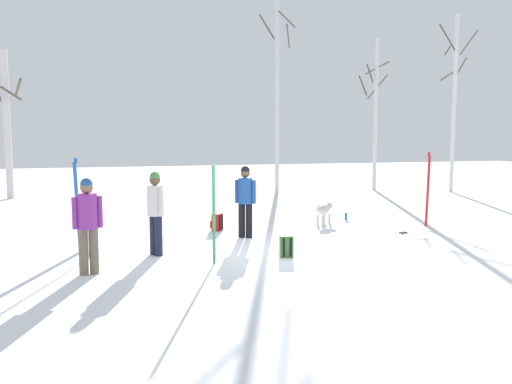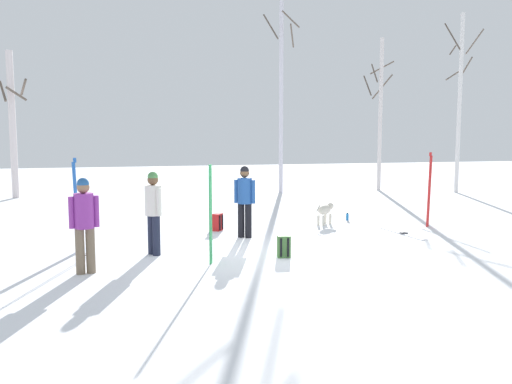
{
  "view_description": "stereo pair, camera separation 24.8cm",
  "coord_description": "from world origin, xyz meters",
  "px_view_note": "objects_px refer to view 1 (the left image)",
  "views": [
    {
      "loc": [
        -3.17,
        -10.49,
        2.51
      ],
      "look_at": [
        0.36,
        2.66,
        1.0
      ],
      "focal_mm": 37.88,
      "sensor_mm": 36.0,
      "label": 1
    },
    {
      "loc": [
        -2.93,
        -10.55,
        2.51
      ],
      "look_at": [
        0.36,
        2.66,
        1.0
      ],
      "focal_mm": 37.88,
      "sensor_mm": 36.0,
      "label": 2
    }
  ],
  "objects_px": {
    "backpack_0": "(217,222)",
    "birch_tree_0": "(7,123)",
    "birch_tree_3": "(454,100)",
    "ski_pair_lying_0": "(402,233)",
    "birch_tree_2": "(375,112)",
    "backpack_1": "(286,246)",
    "water_bottle_0": "(346,216)",
    "person_1": "(155,208)",
    "ski_pair_planted_2": "(214,215)",
    "person_0": "(245,197)",
    "dog": "(324,210)",
    "ski_pair_planted_1": "(77,206)",
    "birch_tree_1": "(277,95)",
    "ski_pair_planted_0": "(428,190)",
    "person_2": "(88,220)",
    "ski_poles_0": "(87,221)"
  },
  "relations": [
    {
      "from": "backpack_0",
      "to": "birch_tree_0",
      "type": "relative_size",
      "value": 0.08
    },
    {
      "from": "birch_tree_3",
      "to": "birch_tree_0",
      "type": "bearing_deg",
      "value": 172.23
    },
    {
      "from": "ski_pair_lying_0",
      "to": "birch_tree_2",
      "type": "bearing_deg",
      "value": 66.62
    },
    {
      "from": "backpack_1",
      "to": "water_bottle_0",
      "type": "distance_m",
      "value": 5.04
    },
    {
      "from": "person_1",
      "to": "ski_pair_planted_2",
      "type": "relative_size",
      "value": 0.9
    },
    {
      "from": "person_0",
      "to": "birch_tree_2",
      "type": "xyz_separation_m",
      "value": [
        8.01,
        8.98,
        2.4
      ]
    },
    {
      "from": "backpack_0",
      "to": "birch_tree_3",
      "type": "xyz_separation_m",
      "value": [
        11.26,
        6.32,
        3.64
      ]
    },
    {
      "from": "backpack_1",
      "to": "birch_tree_3",
      "type": "height_order",
      "value": "birch_tree_3"
    },
    {
      "from": "person_0",
      "to": "dog",
      "type": "xyz_separation_m",
      "value": [
        2.54,
        1.26,
        -0.59
      ]
    },
    {
      "from": "person_1",
      "to": "ski_pair_planted_1",
      "type": "height_order",
      "value": "ski_pair_planted_1"
    },
    {
      "from": "ski_pair_lying_0",
      "to": "water_bottle_0",
      "type": "xyz_separation_m",
      "value": [
        -0.49,
        2.27,
        0.09
      ]
    },
    {
      "from": "person_0",
      "to": "birch_tree_1",
      "type": "height_order",
      "value": "birch_tree_1"
    },
    {
      "from": "dog",
      "to": "ski_pair_planted_0",
      "type": "xyz_separation_m",
      "value": [
        2.56,
        -0.96,
        0.6
      ]
    },
    {
      "from": "person_0",
      "to": "birch_tree_2",
      "type": "bearing_deg",
      "value": 48.28
    },
    {
      "from": "ski_pair_planted_2",
      "to": "backpack_0",
      "type": "relative_size",
      "value": 4.34
    },
    {
      "from": "dog",
      "to": "ski_pair_planted_0",
      "type": "distance_m",
      "value": 2.8
    },
    {
      "from": "birch_tree_1",
      "to": "dog",
      "type": "bearing_deg",
      "value": -97.77
    },
    {
      "from": "ski_pair_planted_1",
      "to": "birch_tree_0",
      "type": "bearing_deg",
      "value": 106.21
    },
    {
      "from": "ski_pair_planted_2",
      "to": "birch_tree_0",
      "type": "relative_size",
      "value": 0.34
    },
    {
      "from": "person_2",
      "to": "person_0",
      "type": "bearing_deg",
      "value": 36.16
    },
    {
      "from": "backpack_1",
      "to": "water_bottle_0",
      "type": "bearing_deg",
      "value": 51.85
    },
    {
      "from": "backpack_0",
      "to": "birch_tree_1",
      "type": "bearing_deg",
      "value": 62.89
    },
    {
      "from": "ski_poles_0",
      "to": "birch_tree_3",
      "type": "xyz_separation_m",
      "value": [
        14.32,
        8.69,
        3.1
      ]
    },
    {
      "from": "person_0",
      "to": "backpack_0",
      "type": "height_order",
      "value": "person_0"
    },
    {
      "from": "person_2",
      "to": "birch_tree_1",
      "type": "height_order",
      "value": "birch_tree_1"
    },
    {
      "from": "ski_pair_planted_2",
      "to": "dog",
      "type": "bearing_deg",
      "value": 44.15
    },
    {
      "from": "person_1",
      "to": "ski_pair_planted_1",
      "type": "bearing_deg",
      "value": 155.42
    },
    {
      "from": "ski_pair_planted_1",
      "to": "backpack_1",
      "type": "relative_size",
      "value": 4.51
    },
    {
      "from": "person_1",
      "to": "dog",
      "type": "distance_m",
      "value": 5.44
    },
    {
      "from": "dog",
      "to": "birch_tree_3",
      "type": "distance_m",
      "value": 10.84
    },
    {
      "from": "water_bottle_0",
      "to": "birch_tree_3",
      "type": "relative_size",
      "value": 0.03
    },
    {
      "from": "ski_pair_planted_0",
      "to": "backpack_0",
      "type": "relative_size",
      "value": 4.51
    },
    {
      "from": "ski_poles_0",
      "to": "person_1",
      "type": "bearing_deg",
      "value": -1.0
    },
    {
      "from": "ski_pair_planted_1",
      "to": "backpack_1",
      "type": "height_order",
      "value": "ski_pair_planted_1"
    },
    {
      "from": "ski_pair_lying_0",
      "to": "birch_tree_1",
      "type": "xyz_separation_m",
      "value": [
        -0.31,
        9.56,
        4.04
      ]
    },
    {
      "from": "birch_tree_0",
      "to": "ski_pair_planted_2",
      "type": "bearing_deg",
      "value": -65.34
    },
    {
      "from": "water_bottle_0",
      "to": "person_1",
      "type": "bearing_deg",
      "value": -151.16
    },
    {
      "from": "birch_tree_1",
      "to": "person_1",
      "type": "bearing_deg",
      "value": -119.25
    },
    {
      "from": "ski_pair_planted_2",
      "to": "ski_pair_planted_0",
      "type": "bearing_deg",
      "value": 22.99
    },
    {
      "from": "ski_pair_planted_1",
      "to": "birch_tree_1",
      "type": "height_order",
      "value": "birch_tree_1"
    },
    {
      "from": "person_2",
      "to": "dog",
      "type": "relative_size",
      "value": 2.4
    },
    {
      "from": "ski_pair_planted_0",
      "to": "birch_tree_1",
      "type": "distance_m",
      "value": 9.41
    },
    {
      "from": "backpack_0",
      "to": "birch_tree_1",
      "type": "height_order",
      "value": "birch_tree_1"
    },
    {
      "from": "ski_pair_planted_0",
      "to": "birch_tree_3",
      "type": "xyz_separation_m",
      "value": [
        5.67,
        7.09,
        2.86
      ]
    },
    {
      "from": "person_1",
      "to": "birch_tree_0",
      "type": "relative_size",
      "value": 0.31
    },
    {
      "from": "dog",
      "to": "ski_pair_lying_0",
      "type": "distance_m",
      "value": 2.25
    },
    {
      "from": "backpack_0",
      "to": "ski_pair_planted_0",
      "type": "bearing_deg",
      "value": -7.92
    },
    {
      "from": "person_2",
      "to": "ski_pair_planted_2",
      "type": "height_order",
      "value": "ski_pair_planted_2"
    },
    {
      "from": "ski_pair_planted_2",
      "to": "birch_tree_2",
      "type": "relative_size",
      "value": 0.29
    },
    {
      "from": "birch_tree_0",
      "to": "birch_tree_2",
      "type": "height_order",
      "value": "birch_tree_2"
    }
  ]
}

